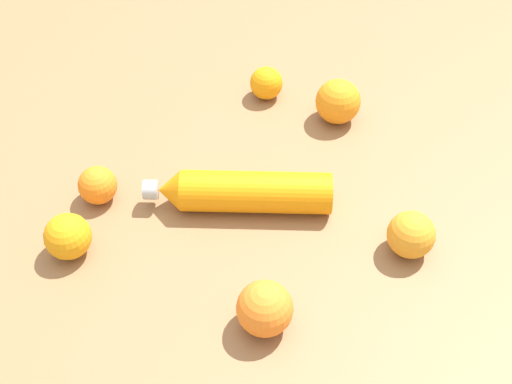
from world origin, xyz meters
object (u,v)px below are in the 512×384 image
at_px(orange_0, 338,101).
at_px(orange_3, 68,236).
at_px(orange_5, 98,185).
at_px(orange_1, 266,83).
at_px(orange_2, 411,235).
at_px(water_bottle, 243,192).
at_px(orange_4, 265,308).

xyz_separation_m(orange_0, orange_3, (-0.17, -0.49, -0.01)).
height_order(orange_3, orange_5, orange_3).
bearing_deg(orange_0, orange_1, -173.17).
relative_size(orange_2, orange_3, 1.02).
relative_size(orange_0, orange_1, 1.32).
relative_size(orange_0, orange_3, 1.15).
distance_m(orange_2, orange_3, 0.50).
height_order(orange_1, orange_5, same).
relative_size(water_bottle, orange_1, 4.48).
distance_m(orange_1, orange_2, 0.42).
bearing_deg(orange_5, orange_4, -7.65).
distance_m(orange_1, orange_4, 0.50).
xyz_separation_m(orange_4, orange_5, (-0.35, 0.05, -0.01)).
bearing_deg(orange_0, water_bottle, -93.17).
xyz_separation_m(orange_3, orange_5, (-0.04, 0.10, -0.00)).
xyz_separation_m(water_bottle, orange_4, (0.15, -0.16, 0.01)).
bearing_deg(orange_4, orange_3, -169.51).
distance_m(orange_1, orange_5, 0.37).
relative_size(orange_3, orange_5, 1.13).
height_order(water_bottle, orange_2, orange_2).
relative_size(water_bottle, orange_4, 3.54).
bearing_deg(orange_4, orange_5, 172.35).
xyz_separation_m(orange_1, orange_2, (0.38, -0.19, 0.01)).
xyz_separation_m(orange_1, orange_5, (-0.07, -0.37, 0.00)).
height_order(orange_0, orange_5, orange_0).
bearing_deg(orange_1, orange_4, -56.31).
bearing_deg(orange_2, orange_0, 139.61).
xyz_separation_m(water_bottle, orange_0, (0.01, 0.27, 0.01)).
xyz_separation_m(orange_1, orange_3, (-0.03, -0.47, 0.00)).
bearing_deg(orange_0, orange_2, -40.39).
relative_size(orange_1, orange_3, 0.87).
bearing_deg(orange_5, orange_1, 79.07).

